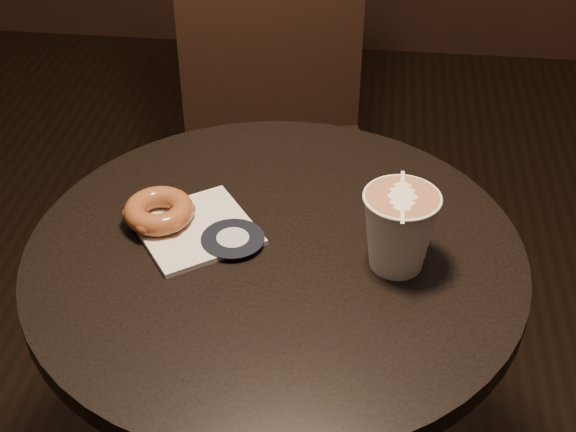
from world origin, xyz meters
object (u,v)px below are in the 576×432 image
Objects in this scene: pastry_bag at (196,229)px; latte_cup at (399,231)px; doughnut at (159,211)px; chair at (276,110)px; cafe_table at (276,348)px.

latte_cup is at bearing -42.86° from pastry_bag.
doughnut is (-0.06, 0.01, 0.02)m from pastry_bag.
doughnut reaches higher than pastry_bag.
chair reaches higher than pastry_bag.
doughnut is at bearing -112.22° from chair.
cafe_table is 7.43× the size of doughnut.
pastry_bag is 1.52× the size of doughnut.
pastry_bag is at bearing 172.32° from latte_cup.
pastry_bag reaches higher than cafe_table.
latte_cup is (0.26, -0.70, 0.23)m from chair.
cafe_table is 4.89× the size of pastry_bag.
doughnut reaches higher than cafe_table.
cafe_table is 0.72× the size of chair.
chair is at bearing 97.37° from cafe_table.
doughnut is at bearing 133.80° from pastry_bag.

